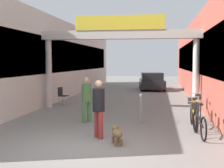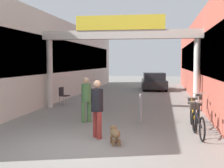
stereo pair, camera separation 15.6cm
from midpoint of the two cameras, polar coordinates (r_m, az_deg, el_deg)
ground_plane at (r=7.91m, az=-5.31°, el=-11.62°), size 80.00×80.00×0.00m
storefront_left at (r=19.65m, az=-12.07°, el=4.27°), size 3.00×26.00×4.48m
storefront_right at (r=18.67m, az=18.71°, el=4.16°), size 3.00×26.00×4.48m
arcade_sign_gateway at (r=14.07m, az=1.09°, el=7.51°), size 7.40×0.47×4.19m
pedestrian_with_dog at (r=8.70m, az=-2.98°, el=-3.91°), size 0.48×0.48×1.63m
pedestrian_companion at (r=11.04m, az=-5.10°, el=-2.32°), size 0.48×0.48×1.61m
dog_on_leash at (r=8.19m, az=0.32°, el=-8.99°), size 0.42×0.66×0.46m
bicycle_black_nearest at (r=9.36m, az=15.07°, el=-6.54°), size 0.46×1.69×0.98m
bicycle_orange_second at (r=10.61m, az=14.19°, el=-5.28°), size 0.46×1.69×0.98m
bicycle_silver_third at (r=11.91m, az=15.10°, el=-4.29°), size 0.46×1.68×0.98m
bollard_post_metal at (r=10.92m, az=4.91°, el=-4.44°), size 0.10×0.10×1.03m
cafe_chair_black_nearer at (r=15.59m, az=-9.41°, el=-1.87°), size 0.48×0.48×0.89m
parked_car_black at (r=24.09m, az=7.09°, el=0.47°), size 2.12×4.15×1.33m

